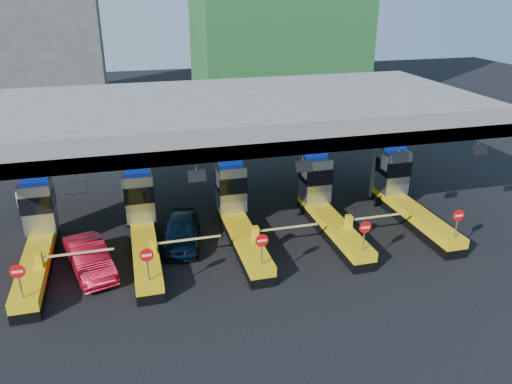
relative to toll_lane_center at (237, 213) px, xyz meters
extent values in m
plane|color=black|center=(0.00, -0.28, -1.40)|extent=(120.00, 120.00, 0.00)
cube|color=slate|center=(0.00, 2.72, 4.85)|extent=(28.00, 12.00, 1.50)
cube|color=#4C4C49|center=(0.00, -2.98, 4.45)|extent=(28.00, 0.60, 0.70)
cube|color=slate|center=(-10.00, 2.72, 1.35)|extent=(1.00, 1.00, 5.50)
cube|color=slate|center=(0.00, 2.72, 1.35)|extent=(1.00, 1.00, 5.50)
cube|color=slate|center=(10.00, 2.72, 1.35)|extent=(1.00, 1.00, 5.50)
cylinder|color=slate|center=(-7.50, -2.98, 3.85)|extent=(0.06, 0.06, 0.50)
cube|color=black|center=(-7.50, -3.18, 3.50)|extent=(0.80, 0.38, 0.54)
cylinder|color=slate|center=(-2.50, -2.98, 3.85)|extent=(0.06, 0.06, 0.50)
cube|color=black|center=(-2.50, -3.18, 3.50)|extent=(0.80, 0.38, 0.54)
cylinder|color=slate|center=(2.50, -2.98, 3.85)|extent=(0.06, 0.06, 0.50)
cube|color=black|center=(2.50, -3.18, 3.50)|extent=(0.80, 0.38, 0.54)
cylinder|color=slate|center=(7.50, -2.98, 3.85)|extent=(0.06, 0.06, 0.50)
cube|color=black|center=(7.50, -3.18, 3.50)|extent=(0.80, 0.38, 0.54)
cylinder|color=slate|center=(12.00, -2.98, 3.85)|extent=(0.06, 0.06, 0.50)
cube|color=black|center=(12.00, -3.18, 3.50)|extent=(0.80, 0.38, 0.54)
cube|color=black|center=(-10.00, -1.28, -1.15)|extent=(1.20, 8.00, 0.50)
cube|color=#E5B70C|center=(-10.00, -1.28, -0.65)|extent=(1.20, 8.00, 0.50)
cube|color=#9EA3A8|center=(-10.00, 1.52, 0.90)|extent=(1.50, 1.50, 2.60)
cube|color=black|center=(-10.00, 1.50, 1.20)|extent=(1.56, 1.56, 0.90)
cube|color=#0C2DBF|center=(-10.00, 1.52, 2.48)|extent=(1.30, 0.35, 0.55)
cube|color=white|center=(-10.80, 1.22, 1.60)|extent=(0.06, 0.70, 0.90)
cylinder|color=slate|center=(-10.00, -4.88, 0.25)|extent=(0.07, 0.07, 1.30)
cylinder|color=red|center=(-10.00, -4.91, 0.85)|extent=(0.60, 0.04, 0.60)
cube|color=white|center=(-10.00, -4.93, 0.85)|extent=(0.42, 0.02, 0.10)
cube|color=#E5B70C|center=(-9.65, -2.48, -0.05)|extent=(0.30, 0.35, 0.70)
cube|color=white|center=(-8.00, -2.48, 0.05)|extent=(3.20, 0.08, 0.08)
cube|color=black|center=(-5.00, -1.28, -1.15)|extent=(1.20, 8.00, 0.50)
cube|color=#E5B70C|center=(-5.00, -1.28, -0.65)|extent=(1.20, 8.00, 0.50)
cube|color=#9EA3A8|center=(-5.00, 1.52, 0.90)|extent=(1.50, 1.50, 2.60)
cube|color=black|center=(-5.00, 1.50, 1.20)|extent=(1.56, 1.56, 0.90)
cube|color=#0C2DBF|center=(-5.00, 1.52, 2.48)|extent=(1.30, 0.35, 0.55)
cube|color=white|center=(-5.80, 1.22, 1.60)|extent=(0.06, 0.70, 0.90)
cylinder|color=slate|center=(-5.00, -4.88, 0.25)|extent=(0.07, 0.07, 1.30)
cylinder|color=red|center=(-5.00, -4.91, 0.85)|extent=(0.60, 0.04, 0.60)
cube|color=white|center=(-5.00, -4.93, 0.85)|extent=(0.42, 0.02, 0.10)
cube|color=#E5B70C|center=(-4.65, -2.48, -0.05)|extent=(0.30, 0.35, 0.70)
cube|color=white|center=(-3.00, -2.48, 0.05)|extent=(3.20, 0.08, 0.08)
cube|color=black|center=(0.00, -1.28, -1.15)|extent=(1.20, 8.00, 0.50)
cube|color=#E5B70C|center=(0.00, -1.28, -0.65)|extent=(1.20, 8.00, 0.50)
cube|color=#9EA3A8|center=(0.00, 1.52, 0.90)|extent=(1.50, 1.50, 2.60)
cube|color=black|center=(0.00, 1.50, 1.20)|extent=(1.56, 1.56, 0.90)
cube|color=#0C2DBF|center=(0.00, 1.52, 2.48)|extent=(1.30, 0.35, 0.55)
cube|color=white|center=(-0.80, 1.22, 1.60)|extent=(0.06, 0.70, 0.90)
cylinder|color=slate|center=(0.00, -4.88, 0.25)|extent=(0.07, 0.07, 1.30)
cylinder|color=red|center=(0.00, -4.91, 0.85)|extent=(0.60, 0.04, 0.60)
cube|color=white|center=(0.00, -4.93, 0.85)|extent=(0.42, 0.02, 0.10)
cube|color=#E5B70C|center=(0.35, -2.48, -0.05)|extent=(0.30, 0.35, 0.70)
cube|color=white|center=(2.00, -2.48, 0.05)|extent=(3.20, 0.08, 0.08)
cube|color=black|center=(5.00, -1.28, -1.15)|extent=(1.20, 8.00, 0.50)
cube|color=#E5B70C|center=(5.00, -1.28, -0.65)|extent=(1.20, 8.00, 0.50)
cube|color=#9EA3A8|center=(5.00, 1.52, 0.90)|extent=(1.50, 1.50, 2.60)
cube|color=black|center=(5.00, 1.50, 1.20)|extent=(1.56, 1.56, 0.90)
cube|color=#0C2DBF|center=(5.00, 1.52, 2.48)|extent=(1.30, 0.35, 0.55)
cube|color=white|center=(4.20, 1.22, 1.60)|extent=(0.06, 0.70, 0.90)
cylinder|color=slate|center=(5.00, -4.88, 0.25)|extent=(0.07, 0.07, 1.30)
cylinder|color=red|center=(5.00, -4.91, 0.85)|extent=(0.60, 0.04, 0.60)
cube|color=white|center=(5.00, -4.93, 0.85)|extent=(0.42, 0.02, 0.10)
cube|color=#E5B70C|center=(5.35, -2.48, -0.05)|extent=(0.30, 0.35, 0.70)
cube|color=white|center=(7.00, -2.48, 0.05)|extent=(3.20, 0.08, 0.08)
cube|color=black|center=(10.00, -1.28, -1.15)|extent=(1.20, 8.00, 0.50)
cube|color=#E5B70C|center=(10.00, -1.28, -0.65)|extent=(1.20, 8.00, 0.50)
cube|color=#9EA3A8|center=(10.00, 1.52, 0.90)|extent=(1.50, 1.50, 2.60)
cube|color=black|center=(10.00, 1.50, 1.20)|extent=(1.56, 1.56, 0.90)
cube|color=#0C2DBF|center=(10.00, 1.52, 2.48)|extent=(1.30, 0.35, 0.55)
cube|color=white|center=(9.20, 1.22, 1.60)|extent=(0.06, 0.70, 0.90)
cylinder|color=slate|center=(10.00, -4.88, 0.25)|extent=(0.07, 0.07, 1.30)
cylinder|color=red|center=(10.00, -4.91, 0.85)|extent=(0.60, 0.04, 0.60)
cube|color=white|center=(10.00, -4.93, 0.85)|extent=(0.42, 0.02, 0.10)
cube|color=#E5B70C|center=(10.35, -2.48, -0.05)|extent=(0.30, 0.35, 0.70)
cube|color=white|center=(12.00, -2.48, 0.05)|extent=(3.20, 0.08, 0.08)
cube|color=#4C4C49|center=(-14.00, 35.72, 7.60)|extent=(14.00, 10.00, 18.00)
imported|color=black|center=(-3.03, -0.19, -0.63)|extent=(2.57, 4.76, 1.54)
imported|color=#AB0D1F|center=(-7.60, -1.78, -0.66)|extent=(2.74, 4.75, 1.48)
camera|label=1|loc=(-5.28, -23.66, 11.27)|focal=35.00mm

